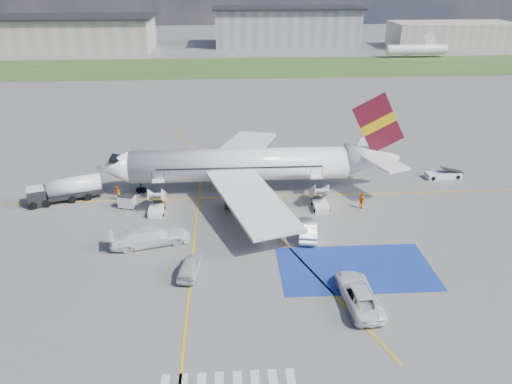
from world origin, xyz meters
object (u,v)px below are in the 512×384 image
airliner (252,164)px  car_silver_a (190,267)px  gpu_cart (127,202)px  fuel_tanker (66,191)px  car_silver_b (308,229)px  van_white_b (150,234)px  van_white_a (359,292)px  belt_loader (443,175)px

airliner → car_silver_a: bearing=-109.9°
gpu_cart → airliner: bearing=30.3°
fuel_tanker → car_silver_b: 28.85m
fuel_tanker → van_white_b: bearing=-64.1°
fuel_tanker → gpu_cart: (7.48, -2.37, -0.49)m
van_white_b → gpu_cart: bearing=9.9°
van_white_a → van_white_b: size_ratio=0.93×
gpu_cart → car_silver_b: (19.52, -7.82, 0.16)m
airliner → van_white_a: airliner is taller
fuel_tanker → belt_loader: size_ratio=1.70×
car_silver_b → van_white_a: (2.44, -11.17, 0.19)m
van_white_a → gpu_cart: bearing=-43.8°
belt_loader → car_silver_a: size_ratio=1.09×
fuel_tanker → van_white_a: fuel_tanker is taller
car_silver_b → belt_loader: bearing=-136.8°
belt_loader → fuel_tanker: bearing=-179.3°
van_white_b → fuel_tanker: bearing=32.2°
gpu_cart → car_silver_b: 21.03m
airliner → fuel_tanker: 22.13m
belt_loader → car_silver_a: (-31.64, -20.32, 0.41)m
gpu_cart → van_white_b: (3.69, -8.48, 0.48)m
airliner → van_white_b: airliner is taller
fuel_tanker → van_white_b: 15.57m
gpu_cart → car_silver_a: bearing=-45.4°
gpu_cart → car_silver_b: car_silver_b is taller
airliner → gpu_cart: bearing=-164.7°
car_silver_b → van_white_b: (-15.83, -0.67, 0.31)m
fuel_tanker → van_white_a: 36.37m
airliner → car_silver_a: size_ratio=8.18×
fuel_tanker → car_silver_b: (27.00, -10.18, -0.32)m
van_white_a → van_white_b: van_white_b is taller
fuel_tanker → belt_loader: fuel_tanker is taller
car_silver_b → car_silver_a: bearing=36.3°
airliner → belt_loader: (25.13, 2.36, -3.03)m
car_silver_a → van_white_a: van_white_a is taller
belt_loader → van_white_a: van_white_a is taller
airliner → gpu_cart: size_ratio=17.97×
fuel_tanker → airliner: bearing=-15.7°
airliner → van_white_b: (-10.79, -12.44, -2.23)m
gpu_cart → belt_loader: (39.61, 6.31, -0.32)m
airliner → car_silver_a: airliner is taller
car_silver_b → van_white_a: bearing=110.4°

